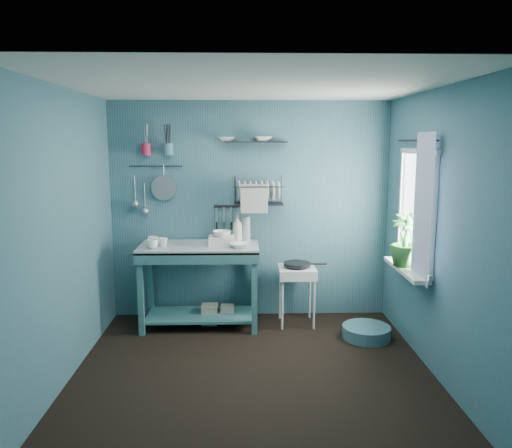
{
  "coord_description": "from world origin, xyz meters",
  "views": [
    {
      "loc": [
        -0.09,
        -4.23,
        2.04
      ],
      "look_at": [
        0.05,
        0.85,
        1.2
      ],
      "focal_mm": 35.0,
      "sensor_mm": 36.0,
      "label": 1
    }
  ],
  "objects_px": {
    "utensil_cup_teal": "(168,149)",
    "storage_tin_large": "(210,314)",
    "frying_pan": "(297,264)",
    "dish_rack": "(258,190)",
    "potted_plant": "(406,240)",
    "work_counter": "(200,286)",
    "floor_basin": "(366,332)",
    "wash_tub": "(222,241)",
    "mug_mid": "(163,242)",
    "storage_tin_small": "(227,314)",
    "utensil_cup_magenta": "(146,149)",
    "mug_right": "(153,241)",
    "soap_bottle": "(237,228)",
    "hotplate_stand": "(297,296)",
    "colander": "(164,188)",
    "mug_left": "(152,244)",
    "water_bottle": "(246,229)"
  },
  "relations": [
    {
      "from": "mug_mid",
      "to": "utensil_cup_magenta",
      "type": "xyz_separation_m",
      "value": [
        -0.22,
        0.34,
        0.99
      ]
    },
    {
      "from": "mug_left",
      "to": "utensil_cup_teal",
      "type": "distance_m",
      "value": 1.09
    },
    {
      "from": "potted_plant",
      "to": "storage_tin_small",
      "type": "height_order",
      "value": "potted_plant"
    },
    {
      "from": "potted_plant",
      "to": "water_bottle",
      "type": "bearing_deg",
      "value": 151.18
    },
    {
      "from": "soap_bottle",
      "to": "hotplate_stand",
      "type": "xyz_separation_m",
      "value": [
        0.66,
        -0.17,
        -0.74
      ]
    },
    {
      "from": "storage_tin_large",
      "to": "floor_basin",
      "type": "height_order",
      "value": "storage_tin_large"
    },
    {
      "from": "mug_right",
      "to": "storage_tin_small",
      "type": "bearing_deg",
      "value": 5.71
    },
    {
      "from": "wash_tub",
      "to": "dish_rack",
      "type": "height_order",
      "value": "dish_rack"
    },
    {
      "from": "storage_tin_large",
      "to": "mug_right",
      "type": "bearing_deg",
      "value": -175.24
    },
    {
      "from": "mug_mid",
      "to": "frying_pan",
      "type": "height_order",
      "value": "mug_mid"
    },
    {
      "from": "utensil_cup_teal",
      "to": "storage_tin_small",
      "type": "relative_size",
      "value": 0.65
    },
    {
      "from": "work_counter",
      "to": "mug_left",
      "type": "bearing_deg",
      "value": -162.46
    },
    {
      "from": "potted_plant",
      "to": "mug_right",
      "type": "bearing_deg",
      "value": 166.17
    },
    {
      "from": "floor_basin",
      "to": "frying_pan",
      "type": "bearing_deg",
      "value": 146.95
    },
    {
      "from": "work_counter",
      "to": "mug_right",
      "type": "bearing_deg",
      "value": 179.1
    },
    {
      "from": "work_counter",
      "to": "potted_plant",
      "type": "bearing_deg",
      "value": -17.89
    },
    {
      "from": "utensil_cup_teal",
      "to": "colander",
      "type": "xyz_separation_m",
      "value": [
        -0.07,
        0.03,
        -0.44
      ]
    },
    {
      "from": "mug_right",
      "to": "utensil_cup_magenta",
      "type": "distance_m",
      "value": 1.03
    },
    {
      "from": "frying_pan",
      "to": "mug_left",
      "type": "bearing_deg",
      "value": -173.19
    },
    {
      "from": "wash_tub",
      "to": "work_counter",
      "type": "bearing_deg",
      "value": 175.43
    },
    {
      "from": "frying_pan",
      "to": "colander",
      "type": "height_order",
      "value": "colander"
    },
    {
      "from": "soap_bottle",
      "to": "frying_pan",
      "type": "height_order",
      "value": "soap_bottle"
    },
    {
      "from": "storage_tin_small",
      "to": "utensil_cup_magenta",
      "type": "bearing_deg",
      "value": 167.32
    },
    {
      "from": "hotplate_stand",
      "to": "colander",
      "type": "relative_size",
      "value": 2.34
    },
    {
      "from": "soap_bottle",
      "to": "floor_basin",
      "type": "distance_m",
      "value": 1.8
    },
    {
      "from": "frying_pan",
      "to": "dish_rack",
      "type": "relative_size",
      "value": 0.55
    },
    {
      "from": "storage_tin_large",
      "to": "utensil_cup_teal",
      "type": "bearing_deg",
      "value": 152.59
    },
    {
      "from": "potted_plant",
      "to": "work_counter",
      "type": "bearing_deg",
      "value": 163.01
    },
    {
      "from": "mug_mid",
      "to": "utensil_cup_teal",
      "type": "xyz_separation_m",
      "value": [
        0.03,
        0.34,
        0.99
      ]
    },
    {
      "from": "dish_rack",
      "to": "floor_basin",
      "type": "xyz_separation_m",
      "value": [
        1.11,
        -0.65,
        -1.43
      ]
    },
    {
      "from": "soap_bottle",
      "to": "utensil_cup_magenta",
      "type": "xyz_separation_m",
      "value": [
        -1.02,
        0.08,
        0.89
      ]
    },
    {
      "from": "mug_mid",
      "to": "frying_pan",
      "type": "relative_size",
      "value": 0.33
    },
    {
      "from": "wash_tub",
      "to": "colander",
      "type": "relative_size",
      "value": 1.0
    },
    {
      "from": "utensil_cup_teal",
      "to": "storage_tin_large",
      "type": "xyz_separation_m",
      "value": [
        0.45,
        -0.23,
        -1.85
      ]
    },
    {
      "from": "storage_tin_large",
      "to": "frying_pan",
      "type": "bearing_deg",
      "value": -1.36
    },
    {
      "from": "wash_tub",
      "to": "soap_bottle",
      "type": "bearing_deg",
      "value": 52.31
    },
    {
      "from": "dish_rack",
      "to": "floor_basin",
      "type": "relative_size",
      "value": 1.1
    },
    {
      "from": "utensil_cup_magenta",
      "to": "wash_tub",
      "type": "bearing_deg",
      "value": -19.62
    },
    {
      "from": "soap_bottle",
      "to": "hotplate_stand",
      "type": "distance_m",
      "value": 1.01
    },
    {
      "from": "water_bottle",
      "to": "colander",
      "type": "xyz_separation_m",
      "value": [
        -0.94,
        0.09,
        0.46
      ]
    },
    {
      "from": "mug_right",
      "to": "storage_tin_large",
      "type": "bearing_deg",
      "value": 4.76
    },
    {
      "from": "mug_right",
      "to": "frying_pan",
      "type": "xyz_separation_m",
      "value": [
        1.58,
        0.03,
        -0.28
      ]
    },
    {
      "from": "storage_tin_large",
      "to": "mug_left",
      "type": "bearing_deg",
      "value": -160.1
    },
    {
      "from": "frying_pan",
      "to": "storage_tin_large",
      "type": "distance_m",
      "value": 1.14
    },
    {
      "from": "potted_plant",
      "to": "storage_tin_large",
      "type": "bearing_deg",
      "value": 160.89
    },
    {
      "from": "utensil_cup_teal",
      "to": "storage_tin_small",
      "type": "height_order",
      "value": "utensil_cup_teal"
    },
    {
      "from": "floor_basin",
      "to": "storage_tin_large",
      "type": "bearing_deg",
      "value": 164.22
    },
    {
      "from": "potted_plant",
      "to": "storage_tin_large",
      "type": "xyz_separation_m",
      "value": [
        -1.97,
        0.68,
        -0.98
      ]
    },
    {
      "from": "work_counter",
      "to": "storage_tin_small",
      "type": "height_order",
      "value": "work_counter"
    },
    {
      "from": "mug_mid",
      "to": "soap_bottle",
      "type": "height_order",
      "value": "soap_bottle"
    }
  ]
}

